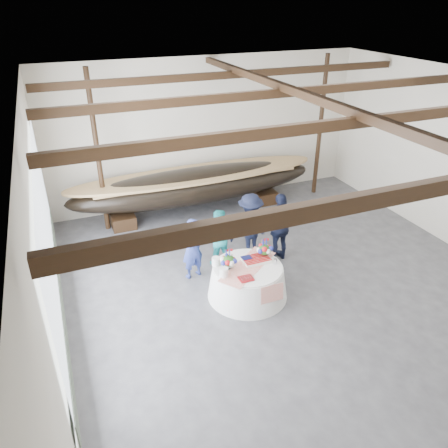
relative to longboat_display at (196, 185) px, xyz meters
name	(u,v)px	position (x,y,z in m)	size (l,w,h in m)	color
floor	(302,299)	(0.75, -5.04, -0.92)	(10.00, 12.00, 0.01)	#3D3D42
wall_back	(208,131)	(0.75, 0.96, 1.33)	(10.00, 0.02, 4.50)	silver
wall_left	(46,260)	(-4.25, -5.04, 1.33)	(0.02, 12.00, 4.50)	silver
ceiling	(323,94)	(0.75, -5.04, 3.58)	(10.00, 12.00, 0.01)	white
pavilion_structure	(296,112)	(0.75, -4.19, 3.08)	(9.80, 11.76, 4.50)	black
open_bay	(51,252)	(-4.20, -4.04, 0.91)	(0.03, 7.00, 3.20)	silver
longboat_display	(196,185)	(0.00, 0.00, 0.00)	(7.70, 1.54, 1.44)	black
banquet_table	(248,281)	(-0.32, -4.43, -0.54)	(1.79, 1.79, 0.77)	silver
tabletop_items	(246,258)	(-0.33, -4.32, 0.00)	(1.66, 1.42, 0.40)	red
guest_woman_blue	(192,248)	(-1.22, -3.25, -0.15)	(0.57, 0.37, 1.55)	navy
guest_woman_teal	(218,238)	(-0.45, -2.95, -0.17)	(0.73, 0.57, 1.49)	teal
guest_man_left	(250,226)	(0.45, -2.89, -0.06)	(1.12, 0.64, 1.73)	black
guest_man_right	(280,227)	(1.08, -3.32, -0.01)	(1.06, 0.44, 1.81)	black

